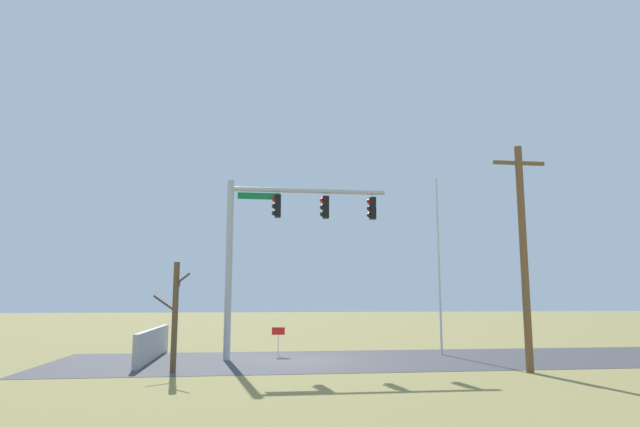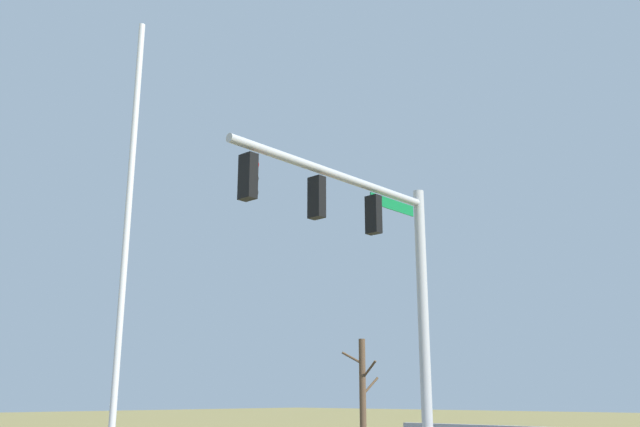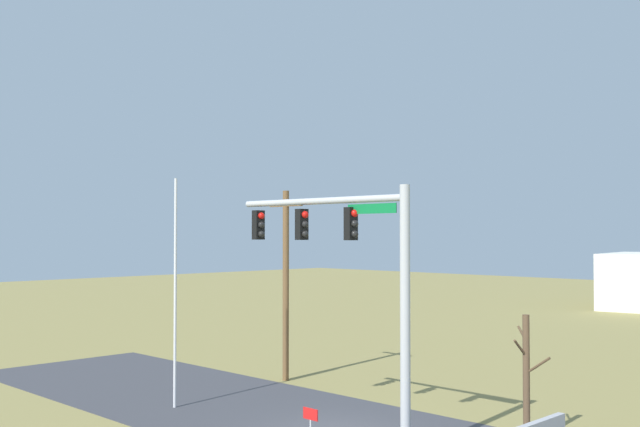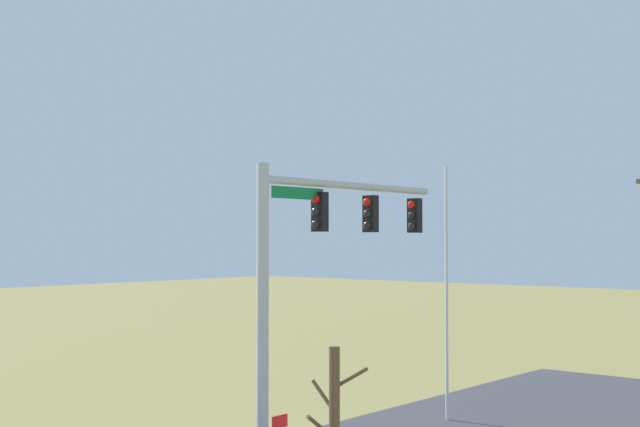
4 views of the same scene
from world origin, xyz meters
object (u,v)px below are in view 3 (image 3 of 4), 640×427
bare_tree (526,377)px  flagpole (175,293)px  utility_pole (286,281)px  open_sign (310,420)px  signal_mast (353,262)px

bare_tree → flagpole: bearing=-158.1°
utility_pole → open_sign: utility_pole is taller
utility_pole → bare_tree: bearing=-7.7°
signal_mast → utility_pole: size_ratio=0.94×
bare_tree → signal_mast: bearing=-136.1°
utility_pole → bare_tree: size_ratio=2.11×
signal_mast → flagpole: 7.65m
signal_mast → open_sign: signal_mast is taller
signal_mast → open_sign: 4.57m
open_sign → flagpole: bearing=176.3°
signal_mast → bare_tree: bearing=43.9°
signal_mast → open_sign: (-0.27, -1.47, -4.32)m
signal_mast → flagpole: (-7.49, -1.00, -1.23)m
signal_mast → flagpole: size_ratio=0.92×
utility_pole → open_sign: (8.10, -6.54, -3.18)m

